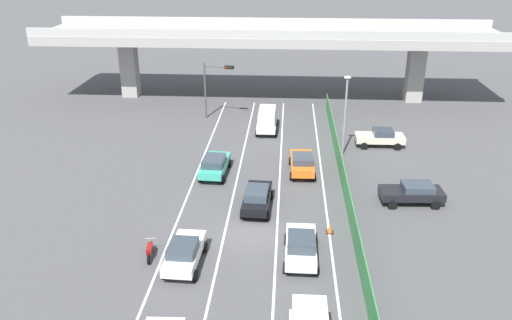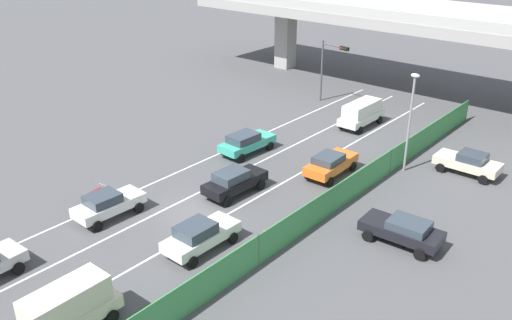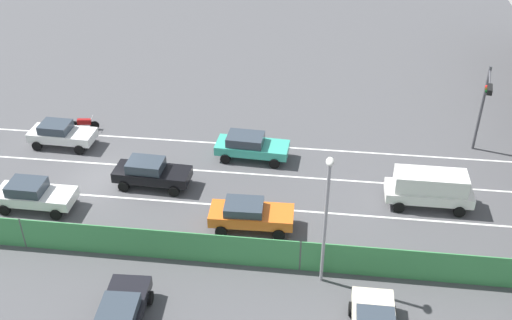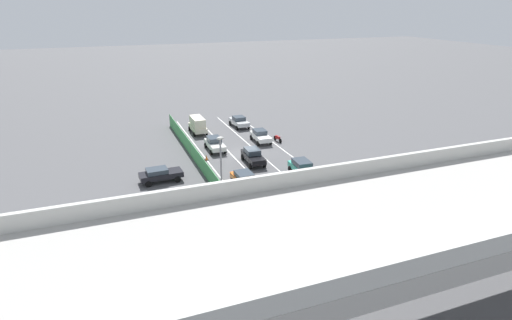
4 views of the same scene
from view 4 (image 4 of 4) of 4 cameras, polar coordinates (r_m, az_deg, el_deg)
name	(u,v)px [view 4 (image 4 of 4)]	position (r m, az deg, el deg)	size (l,w,h in m)	color
ground_plane	(246,154)	(50.83, -1.44, 0.80)	(300.00, 300.00, 0.00)	#4C4C4F
lane_line_left_edge	(301,163)	(48.25, 6.20, -0.43)	(0.14, 46.34, 0.01)	silver
lane_line_mid_left	(275,167)	(46.91, 2.60, -0.96)	(0.14, 46.34, 0.01)	silver
lane_line_mid_right	(247,171)	(45.77, -1.21, -1.51)	(0.14, 46.34, 0.01)	silver
lane_line_right_edge	(218,175)	(44.84, -5.19, -2.08)	(0.14, 46.34, 0.01)	silver
elevated_overpass	(438,214)	(24.08, 23.73, -6.82)	(51.44, 9.51, 8.56)	#A09E99
green_fence	(205,169)	(44.18, -6.98, -1.26)	(0.10, 42.44, 1.79)	#3D8E4C
car_sedan_white	(215,143)	(52.19, -5.69, 2.29)	(2.02, 4.41, 1.66)	white
car_taxi_teal	(303,168)	(44.53, 6.46, -1.05)	(2.20, 4.62, 1.61)	teal
car_taxi_orange	(245,180)	(41.25, -1.49, -2.76)	(2.09, 4.51, 1.57)	orange
car_van_white	(322,215)	(34.45, 9.09, -7.47)	(2.01, 4.79, 2.10)	silver
car_van_cream	(198,124)	(59.48, -8.03, 4.88)	(1.99, 4.42, 2.28)	beige
car_sedan_black	(253,156)	(47.71, -0.42, 0.62)	(2.10, 4.52, 1.66)	black
car_hatchback_white	(260,135)	(55.14, 0.62, 3.39)	(2.06, 4.27, 1.60)	silver
car_sedan_silver	(239,121)	(62.07, -2.34, 5.35)	(2.16, 4.40, 1.58)	#B7BABC
motorcycle	(278,138)	(55.46, 3.00, 3.00)	(0.60, 1.95, 0.93)	black
parked_sedan_dark	(160,174)	(43.87, -13.05, -1.89)	(4.43, 2.22, 1.49)	black
parked_sedan_cream	(188,222)	(34.15, -9.31, -8.39)	(4.31, 2.07, 1.58)	beige
traffic_light	(410,189)	(33.77, 20.41, -3.82)	(3.17, 0.91, 5.77)	#47474C
street_lamp	(221,167)	(35.51, -4.82, -0.98)	(0.60, 0.36, 6.95)	gray
traffic_cone	(206,158)	(49.13, -6.82, 0.31)	(0.47, 0.47, 0.64)	orange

